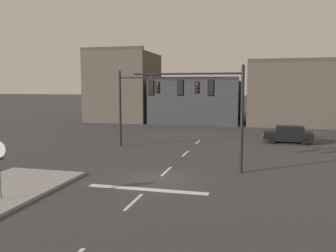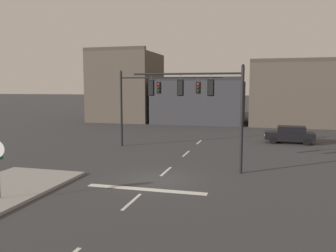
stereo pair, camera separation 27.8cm
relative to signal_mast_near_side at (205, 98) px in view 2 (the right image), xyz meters
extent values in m
plane|color=#353538|center=(-2.30, -2.69, -4.57)|extent=(400.00, 400.00, 0.00)
cube|color=gray|center=(-9.34, -6.69, -4.50)|extent=(5.00, 8.00, 0.15)
cube|color=silver|center=(-2.30, -4.69, -4.57)|extent=(6.40, 0.50, 0.01)
cube|color=silver|center=(-2.30, -6.69, -4.57)|extent=(0.16, 2.40, 0.01)
cube|color=silver|center=(-2.30, -0.69, -4.57)|extent=(0.16, 2.40, 0.01)
cube|color=silver|center=(-2.30, 5.31, -4.57)|extent=(0.16, 2.40, 0.01)
cube|color=silver|center=(-2.30, 11.31, -4.57)|extent=(0.16, 2.40, 0.01)
cylinder|color=black|center=(2.23, 0.04, -1.35)|extent=(0.20, 0.20, 6.46)
cylinder|color=black|center=(-1.17, -0.04, 1.48)|extent=(6.79, 0.29, 0.12)
sphere|color=black|center=(2.23, 0.04, 1.93)|extent=(0.18, 0.18, 0.18)
cylinder|color=#56565B|center=(0.34, 0.00, 1.25)|extent=(0.03, 0.03, 0.35)
cube|color=black|center=(0.34, 0.00, 0.62)|extent=(0.31, 0.25, 0.90)
sphere|color=red|center=(0.34, 0.13, 0.90)|extent=(0.20, 0.20, 0.20)
sphere|color=#2D2314|center=(0.34, 0.13, 0.62)|extent=(0.20, 0.20, 0.20)
sphere|color=black|center=(0.34, 0.13, 0.34)|extent=(0.20, 0.20, 0.20)
cube|color=black|center=(0.34, -0.02, 0.62)|extent=(0.42, 0.04, 1.02)
cylinder|color=#56565B|center=(-1.55, -0.05, 1.25)|extent=(0.03, 0.03, 0.35)
cube|color=black|center=(-1.55, -0.05, 0.62)|extent=(0.31, 0.25, 0.90)
sphere|color=red|center=(-1.55, 0.08, 0.90)|extent=(0.20, 0.20, 0.20)
sphere|color=#2D2314|center=(-1.55, 0.08, 0.62)|extent=(0.20, 0.20, 0.20)
sphere|color=black|center=(-1.55, 0.08, 0.34)|extent=(0.20, 0.20, 0.20)
cube|color=black|center=(-1.55, -0.07, 0.62)|extent=(0.42, 0.04, 1.02)
cylinder|color=#56565B|center=(-3.43, -0.10, 1.25)|extent=(0.03, 0.03, 0.35)
cube|color=black|center=(-3.43, -0.10, 0.62)|extent=(0.31, 0.25, 0.90)
sphere|color=red|center=(-3.44, 0.03, 0.90)|extent=(0.20, 0.20, 0.20)
sphere|color=#2D2314|center=(-3.44, 0.03, 0.62)|extent=(0.20, 0.20, 0.20)
sphere|color=black|center=(-3.44, 0.03, 0.34)|extent=(0.20, 0.20, 0.20)
cube|color=black|center=(-3.43, -0.12, 0.62)|extent=(0.42, 0.04, 1.02)
cylinder|color=black|center=(-8.63, 7.45, -1.30)|extent=(0.20, 0.20, 6.55)
cylinder|color=black|center=(-4.22, 7.79, 1.47)|extent=(8.83, 0.81, 0.12)
sphere|color=black|center=(-8.63, 7.45, 2.03)|extent=(0.18, 0.18, 0.18)
cylinder|color=#56565B|center=(-5.24, 7.71, 1.23)|extent=(0.03, 0.03, 0.35)
cube|color=black|center=(-5.24, 7.71, 0.61)|extent=(0.32, 0.26, 0.90)
sphere|color=red|center=(-5.22, 7.58, 0.89)|extent=(0.20, 0.20, 0.20)
sphere|color=#2D2314|center=(-5.22, 7.58, 0.61)|extent=(0.20, 0.20, 0.20)
sphere|color=black|center=(-5.22, 7.58, 0.33)|extent=(0.20, 0.20, 0.20)
cube|color=black|center=(-5.24, 7.73, 0.61)|extent=(0.42, 0.06, 1.02)
cylinder|color=#56565B|center=(-1.84, 7.98, 1.23)|extent=(0.03, 0.03, 0.35)
cube|color=black|center=(-1.84, 7.98, 0.61)|extent=(0.32, 0.26, 0.90)
sphere|color=red|center=(-1.83, 7.85, 0.89)|extent=(0.20, 0.20, 0.20)
sphere|color=#2D2314|center=(-1.83, 7.85, 0.61)|extent=(0.20, 0.20, 0.20)
sphere|color=black|center=(-1.83, 7.85, 0.33)|extent=(0.20, 0.20, 0.20)
cube|color=black|center=(-1.85, 8.00, 0.61)|extent=(0.42, 0.06, 1.02)
cube|color=black|center=(5.97, 12.83, -3.87)|extent=(4.49, 2.03, 0.70)
cube|color=black|center=(6.12, 12.82, -3.24)|extent=(2.55, 1.73, 0.56)
cube|color=#2D3842|center=(5.36, 12.86, -3.26)|extent=(0.33, 1.53, 0.47)
cube|color=#2D3842|center=(7.29, 12.76, -3.26)|extent=(0.30, 1.53, 0.46)
cylinder|color=black|center=(4.48, 12.06, -4.25)|extent=(0.65, 0.25, 0.64)
cylinder|color=black|center=(4.57, 13.76, -4.25)|extent=(0.65, 0.25, 0.64)
cylinder|color=black|center=(7.38, 11.90, -4.25)|extent=(0.65, 0.25, 0.64)
cylinder|color=black|center=(7.47, 13.60, -4.25)|extent=(0.65, 0.25, 0.64)
sphere|color=silver|center=(3.76, 12.37, -3.82)|extent=(0.16, 0.16, 0.16)
sphere|color=silver|center=(3.83, 13.52, -3.82)|extent=(0.16, 0.16, 0.16)
cube|color=maroon|center=(8.15, 12.71, -3.79)|extent=(0.11, 1.37, 0.12)
cube|color=brown|center=(-17.06, 29.94, 0.61)|extent=(9.40, 9.86, 10.36)
cube|color=#493F35|center=(-17.06, 25.31, 6.04)|extent=(9.40, 0.60, 0.50)
cube|color=#38383D|center=(-5.54, 31.94, -1.53)|extent=(12.50, 13.87, 6.08)
cube|color=#2B2B30|center=(-5.54, 25.31, 1.76)|extent=(12.50, 0.60, 0.50)
cube|color=brown|center=(7.83, 29.66, -0.42)|extent=(12.08, 9.32, 8.31)
cube|color=#493F35|center=(7.83, 25.31, 3.98)|extent=(12.08, 0.60, 0.50)
camera|label=1|loc=(3.06, -21.39, 0.69)|focal=37.37mm
camera|label=2|loc=(3.33, -21.32, 0.69)|focal=37.37mm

